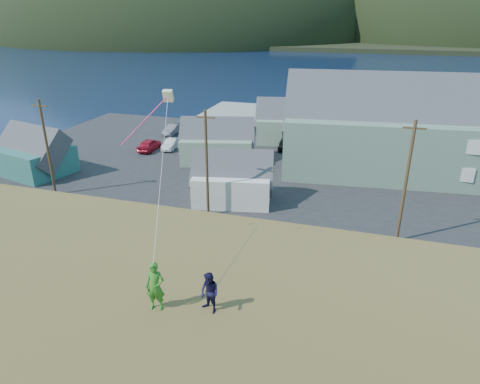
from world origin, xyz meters
name	(u,v)px	position (x,y,z in m)	size (l,w,h in m)	color
ground	(253,231)	(0.00, 0.00, 0.00)	(900.00, 900.00, 0.00)	#0A1638
grass_strip	(246,242)	(0.00, -2.00, 0.05)	(110.00, 8.00, 0.10)	#4C3D19
waterfront_lot	(291,165)	(0.00, 17.00, 0.06)	(72.00, 36.00, 0.12)	#28282B
wharf	(281,116)	(-6.00, 40.00, 0.45)	(26.00, 14.00, 0.90)	gray
far_shore	(367,34)	(0.00, 330.00, 1.00)	(900.00, 320.00, 2.00)	black
far_hills	(423,37)	(35.59, 279.38, 2.00)	(760.00, 265.00, 143.00)	black
lodge	(464,132)	(17.88, 18.47, 5.06)	(38.35, 14.41, 13.17)	slate
shed_teal	(32,152)	(-26.78, 6.04, 2.44)	(9.39, 7.52, 6.53)	#2A6462
shed_palegreen_near	(217,142)	(-8.77, 15.94, 2.40)	(9.78, 7.34, 6.34)	gray
shed_white	(233,179)	(-3.40, 5.17, 2.31)	(8.35, 6.36, 5.99)	white
shed_palegreen_far	(295,122)	(-1.48, 27.10, 2.75)	(11.60, 7.92, 7.18)	gray
utility_poles	(208,165)	(-4.40, 1.50, 4.82)	(32.03, 0.24, 9.59)	#47331E
parked_cars	(218,141)	(-10.67, 21.41, 0.85)	(22.79, 13.01, 1.57)	silver
kite_flyer_green	(155,287)	(1.85, -19.49, 8.10)	(0.66, 0.43, 1.80)	#2E7C22
kite_flyer_navy	(210,293)	(3.65, -19.09, 7.94)	(0.72, 0.56, 1.49)	#171438
kite_rig	(164,101)	(-1.06, -12.15, 12.82)	(2.07, 4.08, 9.11)	beige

